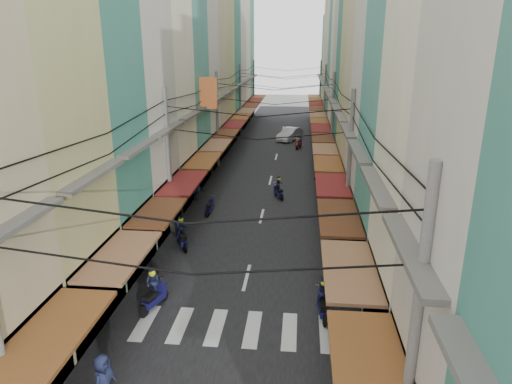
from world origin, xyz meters
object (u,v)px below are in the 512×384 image
Objects in this scene: bicycle at (415,291)px; traffic_sign at (364,285)px; white_car at (290,140)px; market_umbrella at (412,240)px.

traffic_sign reaches higher than bicycle.
white_car is 35.98m from traffic_sign.
bicycle is at bearing 48.33° from traffic_sign.
market_umbrella is at bearing 54.45° from traffic_sign.
bicycle is (6.44, -32.68, 0.00)m from white_car.
white_car is 2.98× the size of bicycle.
bicycle is at bearing -47.66° from market_umbrella.
bicycle is 4.49m from traffic_sign.
white_car is 33.31m from bicycle.
traffic_sign reaches higher than white_car.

